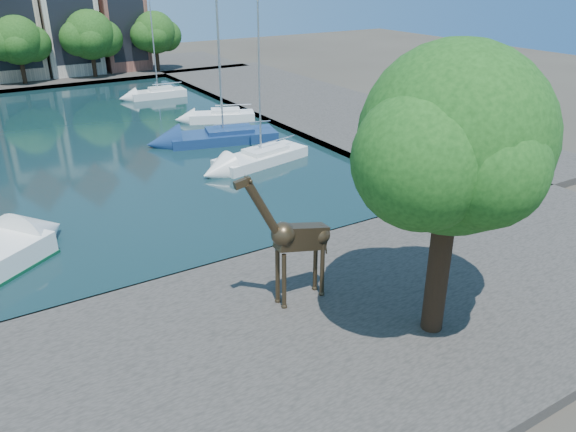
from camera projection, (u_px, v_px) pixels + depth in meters
name	position (u px, v px, depth m)	size (l,w,h in m)	color
ground	(161.00, 287.00, 24.94)	(160.00, 160.00, 0.00)	#38332B
water_basin	(54.00, 148.00, 43.56)	(38.00, 50.00, 0.08)	black
near_quay	(231.00, 371.00, 19.40)	(50.00, 14.00, 0.50)	#46413C
far_quay	(1.00, 80.00, 68.33)	(60.00, 16.00, 0.50)	#46413C
right_quay	(319.00, 107.00, 55.43)	(14.00, 52.00, 0.50)	#46413C
plane_tree	(456.00, 145.00, 18.44)	(8.32, 6.40, 10.62)	#332114
townhouse_east_inner	(6.00, 14.00, 66.21)	(5.94, 9.18, 15.79)	tan
townhouse_east_mid	(63.00, 9.00, 69.16)	(6.43, 9.18, 16.65)	beige
townhouse_east_end	(117.00, 15.00, 72.68)	(5.44, 9.18, 14.43)	brown
far_tree_mid_east	(19.00, 42.00, 63.06)	(7.02, 5.40, 7.52)	#332114
far_tree_east	(91.00, 36.00, 66.84)	(7.54, 5.80, 7.84)	#332114
far_tree_far_east	(156.00, 34.00, 70.72)	(6.76, 5.20, 7.36)	#332114
giraffe_statue	(295.00, 238.00, 21.90)	(4.02, 0.69, 5.76)	#3A2D1D
sailboat_right_a	(261.00, 155.00, 40.03)	(7.46, 3.96, 10.96)	white
sailboat_right_b	(223.00, 135.00, 44.84)	(8.85, 4.88, 11.95)	navy
sailboat_right_c	(222.00, 114.00, 50.73)	(6.15, 4.07, 11.91)	white
sailboat_right_d	(158.00, 92.00, 59.75)	(5.86, 2.38, 9.71)	silver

